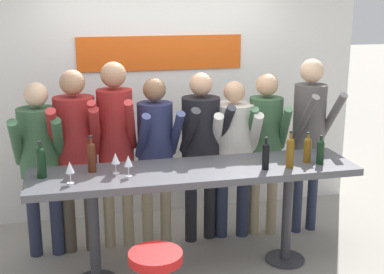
{
  "coord_description": "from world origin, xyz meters",
  "views": [
    {
      "loc": [
        -1.0,
        -4.17,
        2.38
      ],
      "look_at": [
        0.0,
        0.1,
        1.21
      ],
      "focal_mm": 50.0,
      "sensor_mm": 36.0,
      "label": 1
    }
  ],
  "objects_px": {
    "person_center": "(156,144)",
    "wine_bottle_5": "(321,151)",
    "person_far_right": "(265,137)",
    "person_center_right": "(201,139)",
    "wine_bottle_2": "(290,151)",
    "wine_glass_0": "(128,162)",
    "person_far_left": "(40,152)",
    "wine_bottle_3": "(92,156)",
    "wine_glass_1": "(115,159)",
    "wine_glass_2": "(70,168)",
    "person_right": "(234,144)",
    "wine_bottle_4": "(307,149)",
    "person_center_left": "(115,134)",
    "wine_bottle_1": "(266,155)",
    "person_rightmost": "(309,126)",
    "tasting_table": "(195,182)",
    "wine_bottle_0": "(41,161)",
    "person_left": "(76,143)"
  },
  "relations": [
    {
      "from": "wine_bottle_2",
      "to": "wine_glass_0",
      "type": "bearing_deg",
      "value": 176.34
    },
    {
      "from": "person_center",
      "to": "person_far_right",
      "type": "relative_size",
      "value": 1.0
    },
    {
      "from": "person_center_left",
      "to": "wine_glass_2",
      "type": "height_order",
      "value": "person_center_left"
    },
    {
      "from": "wine_bottle_5",
      "to": "person_center",
      "type": "bearing_deg",
      "value": 151.31
    },
    {
      "from": "person_center",
      "to": "wine_bottle_5",
      "type": "bearing_deg",
      "value": -34.35
    },
    {
      "from": "person_left",
      "to": "wine_glass_1",
      "type": "bearing_deg",
      "value": -60.6
    },
    {
      "from": "person_center",
      "to": "wine_glass_2",
      "type": "relative_size",
      "value": 9.32
    },
    {
      "from": "wine_bottle_4",
      "to": "wine_glass_0",
      "type": "height_order",
      "value": "wine_bottle_4"
    },
    {
      "from": "person_far_left",
      "to": "person_center",
      "type": "bearing_deg",
      "value": 1.26
    },
    {
      "from": "wine_bottle_0",
      "to": "wine_bottle_3",
      "type": "height_order",
      "value": "wine_bottle_3"
    },
    {
      "from": "person_far_left",
      "to": "person_center",
      "type": "height_order",
      "value": "person_center"
    },
    {
      "from": "wine_bottle_1",
      "to": "wine_glass_2",
      "type": "distance_m",
      "value": 1.6
    },
    {
      "from": "person_center_left",
      "to": "person_far_right",
      "type": "bearing_deg",
      "value": 9.73
    },
    {
      "from": "person_rightmost",
      "to": "person_left",
      "type": "bearing_deg",
      "value": 172.12
    },
    {
      "from": "wine_bottle_0",
      "to": "person_left",
      "type": "bearing_deg",
      "value": 63.68
    },
    {
      "from": "wine_bottle_2",
      "to": "wine_bottle_4",
      "type": "bearing_deg",
      "value": 27.25
    },
    {
      "from": "tasting_table",
      "to": "person_left",
      "type": "relative_size",
      "value": 1.59
    },
    {
      "from": "wine_bottle_2",
      "to": "person_center_left",
      "type": "bearing_deg",
      "value": 150.14
    },
    {
      "from": "person_right",
      "to": "wine_bottle_3",
      "type": "xyz_separation_m",
      "value": [
        -1.38,
        -0.5,
        0.13
      ]
    },
    {
      "from": "wine_bottle_1",
      "to": "wine_bottle_0",
      "type": "bearing_deg",
      "value": 173.3
    },
    {
      "from": "person_center",
      "to": "wine_bottle_4",
      "type": "height_order",
      "value": "person_center"
    },
    {
      "from": "person_center_right",
      "to": "wine_bottle_2",
      "type": "bearing_deg",
      "value": -61.4
    },
    {
      "from": "tasting_table",
      "to": "wine_glass_1",
      "type": "xyz_separation_m",
      "value": [
        -0.66,
        0.02,
        0.25
      ]
    },
    {
      "from": "wine_glass_0",
      "to": "wine_bottle_3",
      "type": "bearing_deg",
      "value": 146.57
    },
    {
      "from": "person_rightmost",
      "to": "wine_glass_1",
      "type": "relative_size",
      "value": 10.09
    },
    {
      "from": "person_center",
      "to": "person_right",
      "type": "bearing_deg",
      "value": -4.46
    },
    {
      "from": "person_far_left",
      "to": "wine_glass_2",
      "type": "distance_m",
      "value": 0.81
    },
    {
      "from": "person_far_right",
      "to": "wine_bottle_2",
      "type": "distance_m",
      "value": 0.77
    },
    {
      "from": "person_far_right",
      "to": "person_rightmost",
      "type": "height_order",
      "value": "person_rightmost"
    },
    {
      "from": "person_far_right",
      "to": "wine_bottle_1",
      "type": "xyz_separation_m",
      "value": [
        -0.29,
        -0.75,
        0.06
      ]
    },
    {
      "from": "wine_bottle_1",
      "to": "wine_glass_1",
      "type": "xyz_separation_m",
      "value": [
        -1.23,
        0.18,
        -0.0
      ]
    },
    {
      "from": "person_right",
      "to": "wine_bottle_4",
      "type": "xyz_separation_m",
      "value": [
        0.46,
        -0.67,
        0.11
      ]
    },
    {
      "from": "person_far_right",
      "to": "wine_glass_1",
      "type": "relative_size",
      "value": 9.33
    },
    {
      "from": "person_center",
      "to": "wine_glass_2",
      "type": "xyz_separation_m",
      "value": [
        -0.79,
        -0.74,
        0.06
      ]
    },
    {
      "from": "person_center",
      "to": "person_far_right",
      "type": "distance_m",
      "value": 1.09
    },
    {
      "from": "wine_bottle_1",
      "to": "wine_glass_2",
      "type": "xyz_separation_m",
      "value": [
        -1.6,
        0.02,
        -0.0
      ]
    },
    {
      "from": "tasting_table",
      "to": "wine_bottle_5",
      "type": "xyz_separation_m",
      "value": [
        1.09,
        -0.12,
        0.24
      ]
    },
    {
      "from": "wine_bottle_1",
      "to": "wine_bottle_4",
      "type": "relative_size",
      "value": 1.04
    },
    {
      "from": "person_center_left",
      "to": "wine_bottle_4",
      "type": "relative_size",
      "value": 6.65
    },
    {
      "from": "wine_bottle_5",
      "to": "wine_glass_1",
      "type": "height_order",
      "value": "wine_bottle_5"
    },
    {
      "from": "wine_glass_0",
      "to": "wine_glass_1",
      "type": "bearing_deg",
      "value": 134.85
    },
    {
      "from": "person_right",
      "to": "wine_glass_0",
      "type": "height_order",
      "value": "person_right"
    },
    {
      "from": "person_far_right",
      "to": "wine_glass_0",
      "type": "height_order",
      "value": "person_far_right"
    },
    {
      "from": "person_far_left",
      "to": "wine_bottle_3",
      "type": "bearing_deg",
      "value": -47.02
    },
    {
      "from": "wine_bottle_5",
      "to": "wine_glass_1",
      "type": "distance_m",
      "value": 1.75
    },
    {
      "from": "wine_bottle_4",
      "to": "person_right",
      "type": "bearing_deg",
      "value": 124.67
    },
    {
      "from": "person_center_left",
      "to": "wine_bottle_5",
      "type": "relative_size",
      "value": 7.03
    },
    {
      "from": "person_center_right",
      "to": "wine_glass_2",
      "type": "bearing_deg",
      "value": -156.8
    },
    {
      "from": "wine_glass_1",
      "to": "wine_glass_2",
      "type": "bearing_deg",
      "value": -156.48
    },
    {
      "from": "person_rightmost",
      "to": "wine_bottle_3",
      "type": "height_order",
      "value": "person_rightmost"
    }
  ]
}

